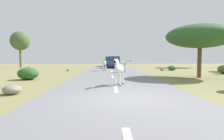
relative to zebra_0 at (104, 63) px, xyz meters
name	(u,v)px	position (x,y,z in m)	size (l,w,h in m)	color
ground_plane	(131,99)	(1.29, -15.05, -0.96)	(90.00, 90.00, 0.00)	olive
road	(118,98)	(0.81, -15.05, -0.93)	(6.00, 64.00, 0.05)	slate
lane_markings	(120,104)	(0.81, -16.05, -0.90)	(0.16, 56.00, 0.01)	silver
zebra_0	(104,63)	(0.00, 0.00, 0.00)	(0.48, 1.61, 1.52)	silver
zebra_1	(123,64)	(2.00, -2.09, -0.06)	(1.38, 0.93, 1.42)	silver
zebra_2	(119,69)	(1.01, -11.81, -0.04)	(0.71, 1.50, 1.46)	silver
car_0	(114,63)	(1.38, 6.92, -0.11)	(2.17, 4.41, 1.74)	#1E479E
car_1	(110,62)	(0.76, 12.47, -0.11)	(2.14, 4.40, 1.74)	#476B38
tree_3	(200,36)	(7.42, -7.47, 2.19)	(5.08, 5.08, 4.04)	brown
tree_4	(200,36)	(15.44, 9.13, 4.17)	(5.03, 5.03, 6.04)	#4C3823
tree_5	(20,41)	(-13.67, 9.03, 3.28)	(3.01, 3.01, 5.78)	brown
bush_1	(172,68)	(8.28, 1.30, -0.65)	(1.01, 0.91, 0.60)	#386633
bush_3	(28,74)	(-5.11, -8.61, -0.53)	(1.43, 1.28, 0.86)	#2D5628
rock_0	(68,70)	(-4.17, -0.02, -0.81)	(0.40, 0.32, 0.29)	gray
rock_1	(30,68)	(-10.02, 3.57, -0.74)	(0.72, 0.67, 0.44)	gray
rock_2	(12,90)	(-3.52, -14.04, -0.76)	(0.74, 0.73, 0.39)	gray
rock_3	(162,69)	(6.86, 0.54, -0.75)	(0.54, 0.39, 0.40)	gray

